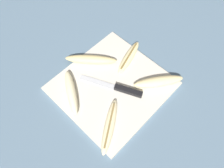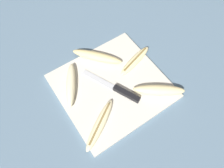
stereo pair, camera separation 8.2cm
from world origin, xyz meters
The scene contains 8 objects.
ground_plane centered at (0.00, 0.00, 0.00)m, with size 4.00×4.00×0.00m, color slate.
cutting_board centered at (0.00, 0.00, 0.01)m, with size 0.39×0.37×0.01m.
knife centered at (0.01, -0.04, 0.02)m, with size 0.12×0.23×0.02m.
banana_soft_right centered at (0.14, 0.04, 0.02)m, with size 0.18×0.08×0.02m.
banana_ripe_center centered at (0.13, -0.12, 0.03)m, with size 0.18×0.15×0.03m.
banana_spotted_left centered at (0.02, 0.14, 0.03)m, with size 0.16×0.18×0.03m.
banana_pale_long centered at (-0.13, 0.08, 0.03)m, with size 0.12×0.18×0.03m.
banana_cream_curved centered at (-0.12, -0.11, 0.02)m, with size 0.19×0.14×0.02m.
Camera 2 is at (-0.22, -0.33, 0.74)m, focal length 35.00 mm.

